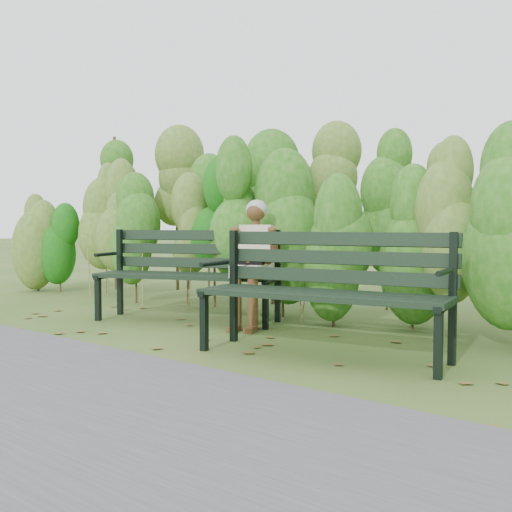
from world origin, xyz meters
The scene contains 6 objects.
ground centered at (0.00, 0.00, 0.00)m, with size 80.00×80.00×0.00m, color #305A1A.
hedge_band centered at (0.00, 1.86, 1.26)m, with size 11.04×1.67×2.42m.
leaf_litter centered at (0.20, -0.08, 0.00)m, with size 6.00×2.29×0.01m.
bench_left centered at (-1.11, 0.58, 0.59)m, with size 2.08×1.35×0.99m.
bench_right centered at (1.00, 0.01, 0.59)m, with size 2.07×0.99×0.99m.
seated_woman centered at (-0.32, 0.69, 0.75)m, with size 0.57×0.77×1.31m.
Camera 1 is at (3.56, -4.04, 1.05)m, focal length 42.00 mm.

